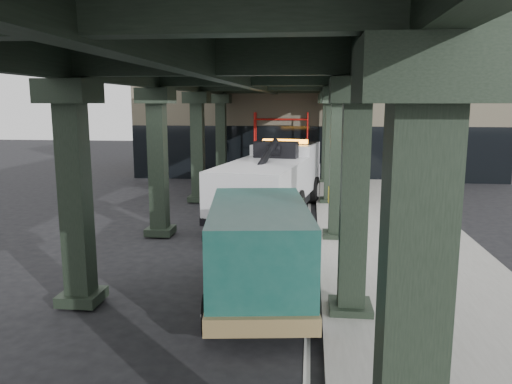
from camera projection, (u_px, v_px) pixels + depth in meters
The scene contains 8 objects.
ground at pixel (252, 256), 14.88m from camera, with size 90.00×90.00×0.00m, color black.
sidewalk at pixel (395, 240), 16.34m from camera, with size 5.00×40.00×0.15m, color gray.
lane_stripe at pixel (309, 240), 16.65m from camera, with size 0.12×38.00×0.01m, color silver.
viaduct at pixel (246, 73), 15.92m from camera, with size 7.40×32.00×6.40m.
building at pixel (316, 111), 33.54m from camera, with size 22.00×10.00×8.00m, color #C6B793.
scaffolding at pixel (281, 145), 28.84m from camera, with size 3.08×0.88×4.00m.
tow_truck at pixel (274, 177), 20.45m from camera, with size 4.08×9.68×3.09m.
towed_van at pixel (258, 248), 11.40m from camera, with size 2.89×5.92×2.31m.
Camera 1 is at (1.69, -14.21, 4.50)m, focal length 35.00 mm.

